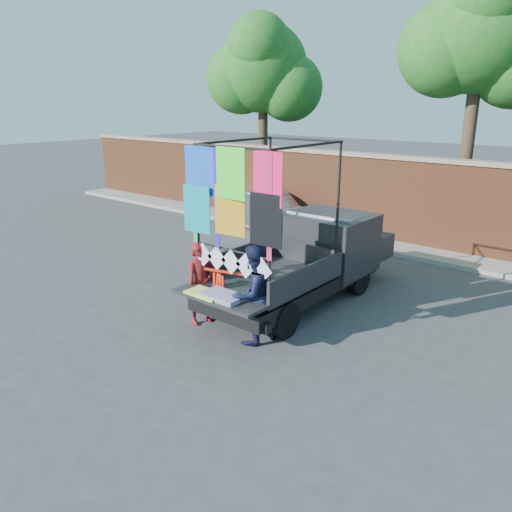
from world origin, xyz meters
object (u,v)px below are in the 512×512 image
Objects in this scene: sedan at (269,211)px; man at (253,295)px; woman at (201,283)px; pickup_truck at (314,256)px.

sedan is 8.10m from man.
woman is 0.90× the size of man.
pickup_truck is 2.77m from woman.
pickup_truck reaches higher than man.
sedan is at bearing -134.21° from man.
man is (4.80, -6.51, 0.27)m from sedan.
pickup_truck is 5.81m from sedan.
sedan is 7.41m from woman.
man reaches higher than sedan.
woman is 1.29m from man.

